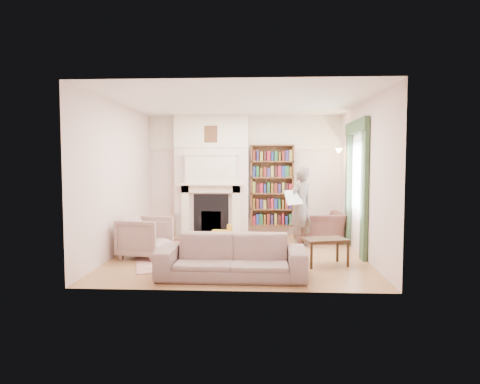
# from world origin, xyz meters

# --- Properties ---
(floor) EXTENTS (4.50, 4.50, 0.00)m
(floor) POSITION_xyz_m (0.00, 0.00, 0.00)
(floor) COLOR olive
(floor) RESTS_ON ground
(ceiling) EXTENTS (4.50, 4.50, 0.00)m
(ceiling) POSITION_xyz_m (0.00, 0.00, 2.80)
(ceiling) COLOR white
(ceiling) RESTS_ON wall_back
(wall_back) EXTENTS (4.50, 0.00, 4.50)m
(wall_back) POSITION_xyz_m (0.00, 2.25, 1.40)
(wall_back) COLOR beige
(wall_back) RESTS_ON floor
(wall_front) EXTENTS (4.50, 0.00, 4.50)m
(wall_front) POSITION_xyz_m (0.00, -2.25, 1.40)
(wall_front) COLOR beige
(wall_front) RESTS_ON floor
(wall_left) EXTENTS (0.00, 4.50, 4.50)m
(wall_left) POSITION_xyz_m (-2.25, 0.00, 1.40)
(wall_left) COLOR beige
(wall_left) RESTS_ON floor
(wall_right) EXTENTS (0.00, 4.50, 4.50)m
(wall_right) POSITION_xyz_m (2.25, 0.00, 1.40)
(wall_right) COLOR beige
(wall_right) RESTS_ON floor
(fireplace) EXTENTS (1.70, 0.58, 2.80)m
(fireplace) POSITION_xyz_m (-0.75, 2.05, 1.39)
(fireplace) COLOR beige
(fireplace) RESTS_ON floor
(bookcase) EXTENTS (1.00, 0.24, 1.85)m
(bookcase) POSITION_xyz_m (0.65, 2.12, 1.18)
(bookcase) COLOR brown
(bookcase) RESTS_ON floor
(window) EXTENTS (0.02, 0.90, 1.30)m
(window) POSITION_xyz_m (2.23, 0.40, 1.45)
(window) COLOR silver
(window) RESTS_ON wall_right
(curtain_left) EXTENTS (0.07, 0.32, 2.40)m
(curtain_left) POSITION_xyz_m (2.20, -0.30, 1.20)
(curtain_left) COLOR #2A4029
(curtain_left) RESTS_ON floor
(curtain_right) EXTENTS (0.07, 0.32, 2.40)m
(curtain_right) POSITION_xyz_m (2.20, 1.10, 1.20)
(curtain_right) COLOR #2A4029
(curtain_right) RESTS_ON floor
(pelmet) EXTENTS (0.09, 1.70, 0.24)m
(pelmet) POSITION_xyz_m (2.19, 0.40, 2.38)
(pelmet) COLOR #2A4029
(pelmet) RESTS_ON wall_right
(wall_sconce) EXTENTS (0.20, 0.24, 0.24)m
(wall_sconce) POSITION_xyz_m (2.03, 1.50, 1.90)
(wall_sconce) COLOR gold
(wall_sconce) RESTS_ON wall_right
(rug) EXTENTS (3.27, 2.85, 0.01)m
(rug) POSITION_xyz_m (-0.47, -0.08, 0.01)
(rug) COLOR beige
(rug) RESTS_ON floor
(armchair_reading) EXTENTS (1.06, 0.95, 0.64)m
(armchair_reading) POSITION_xyz_m (1.64, 1.36, 0.32)
(armchair_reading) COLOR #522F2B
(armchair_reading) RESTS_ON floor
(armchair_left) EXTENTS (0.95, 0.93, 0.73)m
(armchair_left) POSITION_xyz_m (-1.68, -0.30, 0.36)
(armchair_left) COLOR #BAAE99
(armchair_left) RESTS_ON floor
(sofa) EXTENTS (2.18, 0.86, 0.64)m
(sofa) POSITION_xyz_m (-0.02, -1.59, 0.32)
(sofa) COLOR gray
(sofa) RESTS_ON floor
(man_reading) EXTENTS (0.70, 0.68, 1.62)m
(man_reading) POSITION_xyz_m (1.19, 0.76, 0.81)
(man_reading) COLOR #5F524C
(man_reading) RESTS_ON floor
(newspaper) EXTENTS (0.40, 0.37, 0.29)m
(newspaper) POSITION_xyz_m (1.04, 0.56, 1.03)
(newspaper) COLOR white
(newspaper) RESTS_ON man_reading
(coffee_table) EXTENTS (0.80, 0.62, 0.45)m
(coffee_table) POSITION_xyz_m (1.47, -0.73, 0.23)
(coffee_table) COLOR #382813
(coffee_table) RESTS_ON floor
(paraffin_heater) EXTENTS (0.30, 0.30, 0.55)m
(paraffin_heater) POSITION_xyz_m (-1.48, 1.90, 0.28)
(paraffin_heater) COLOR #A8ABB0
(paraffin_heater) RESTS_ON floor
(rocking_horse) EXTENTS (0.57, 0.29, 0.48)m
(rocking_horse) POSITION_xyz_m (-0.41, 0.64, 0.24)
(rocking_horse) COLOR gold
(rocking_horse) RESTS_ON rug
(board_game) EXTENTS (0.46, 0.46, 0.03)m
(board_game) POSITION_xyz_m (-0.49, -0.54, 0.03)
(board_game) COLOR #F0D854
(board_game) RESTS_ON rug
(game_box_lid) EXTENTS (0.32, 0.26, 0.05)m
(game_box_lid) POSITION_xyz_m (-0.47, 0.20, 0.04)
(game_box_lid) COLOR #A31D12
(game_box_lid) RESTS_ON rug
(comic_annuals) EXTENTS (0.73, 0.77, 0.02)m
(comic_annuals) POSITION_xyz_m (0.18, -0.37, 0.02)
(comic_annuals) COLOR red
(comic_annuals) RESTS_ON rug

